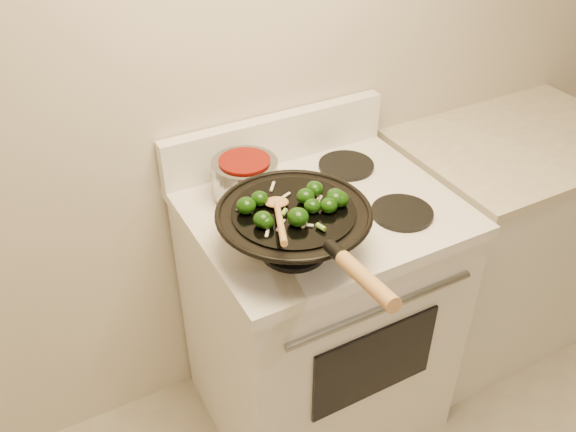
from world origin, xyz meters
TOP-DOWN VIEW (x-y plane):
  - stove at (-0.28, 1.17)m, footprint 0.78×0.67m
  - counter_unit at (0.58, 1.20)m, footprint 0.86×0.62m
  - wok at (-0.46, 1.01)m, footprint 0.41×0.67m
  - stirfry at (-0.45, 1.01)m, footprint 0.27×0.26m
  - wooden_spoon at (-0.52, 0.99)m, footprint 0.15×0.28m
  - saucepan at (-0.46, 1.32)m, footprint 0.20×0.31m

SIDE VIEW (x-z plane):
  - counter_unit at x=0.58m, z-range 0.00..0.91m
  - stove at x=-0.28m, z-range -0.07..1.01m
  - saucepan at x=-0.46m, z-range 0.93..1.05m
  - wok at x=-0.46m, z-range 0.89..1.11m
  - stirfry at x=-0.45m, z-range 1.05..1.10m
  - wooden_spoon at x=-0.52m, z-range 1.04..1.13m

